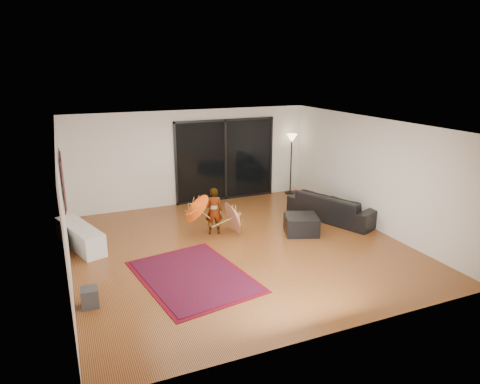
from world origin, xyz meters
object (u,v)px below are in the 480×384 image
ottoman (301,224)px  child (214,211)px  sofa (333,206)px  media_console (80,236)px

ottoman → child: bearing=158.1°
sofa → child: child is taller
media_console → child: 3.03m
ottoman → media_console: bearing=166.3°
media_console → child: child is taller
media_console → ottoman: (4.93, -1.20, -0.03)m
child → ottoman: bearing=169.5°
media_console → sofa: size_ratio=0.76×
sofa → child: 3.23m
media_console → ottoman: 5.07m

